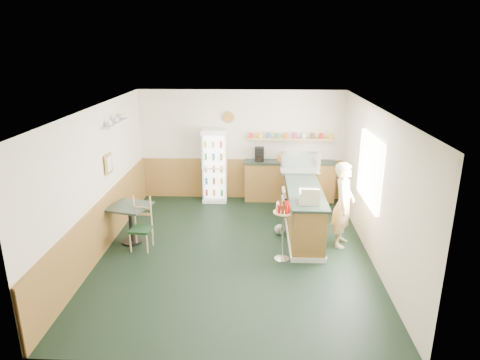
# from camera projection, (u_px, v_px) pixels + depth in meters

# --- Properties ---
(ground) EXTENTS (6.00, 6.00, 0.00)m
(ground) POSITION_uv_depth(u_px,v_px,m) (235.00, 251.00, 8.10)
(ground) COLOR black
(ground) RESTS_ON ground
(room_envelope) EXTENTS (5.04, 6.02, 2.72)m
(room_envelope) POSITION_uv_depth(u_px,v_px,m) (225.00, 163.00, 8.34)
(room_envelope) COLOR beige
(room_envelope) RESTS_ON ground
(service_counter) EXTENTS (0.68, 3.01, 1.01)m
(service_counter) POSITION_uv_depth(u_px,v_px,m) (302.00, 209.00, 8.93)
(service_counter) COLOR olive
(service_counter) RESTS_ON ground
(back_counter) EXTENTS (2.24, 0.42, 1.69)m
(back_counter) POSITION_uv_depth(u_px,v_px,m) (289.00, 179.00, 10.55)
(back_counter) COLOR olive
(back_counter) RESTS_ON ground
(drinks_fridge) EXTENTS (0.59, 0.52, 1.78)m
(drinks_fridge) POSITION_uv_depth(u_px,v_px,m) (215.00, 166.00, 10.46)
(drinks_fridge) COLOR white
(drinks_fridge) RESTS_ON ground
(display_case) EXTENTS (0.86, 0.45, 0.49)m
(display_case) POSITION_uv_depth(u_px,v_px,m) (300.00, 162.00, 9.40)
(display_case) COLOR silver
(display_case) RESTS_ON service_counter
(cash_register) EXTENTS (0.39, 0.41, 0.21)m
(cash_register) POSITION_uv_depth(u_px,v_px,m) (309.00, 197.00, 7.71)
(cash_register) COLOR beige
(cash_register) RESTS_ON service_counter
(shopkeeper) EXTENTS (0.55, 0.65, 1.67)m
(shopkeeper) POSITION_uv_depth(u_px,v_px,m) (343.00, 205.00, 8.12)
(shopkeeper) COLOR tan
(shopkeeper) RESTS_ON ground
(condiment_stand) EXTENTS (0.35, 0.35, 1.09)m
(condiment_stand) POSITION_uv_depth(u_px,v_px,m) (283.00, 221.00, 7.57)
(condiment_stand) COLOR silver
(condiment_stand) RESTS_ON ground
(newspaper_rack) EXTENTS (0.10, 0.48, 0.56)m
(newspaper_rack) POSITION_uv_depth(u_px,v_px,m) (284.00, 202.00, 9.18)
(newspaper_rack) COLOR black
(newspaper_rack) RESTS_ON ground
(cafe_table) EXTENTS (0.86, 0.86, 0.78)m
(cafe_table) POSITION_uv_depth(u_px,v_px,m) (130.00, 217.00, 8.30)
(cafe_table) COLOR black
(cafe_table) RESTS_ON ground
(cafe_chair) EXTENTS (0.40, 0.40, 1.02)m
(cafe_chair) POSITION_uv_depth(u_px,v_px,m) (142.00, 222.00, 8.11)
(cafe_chair) COLOR #163119
(cafe_chair) RESTS_ON ground
(dog_doorstop) EXTENTS (0.21, 0.27, 0.25)m
(dog_doorstop) POSITION_uv_depth(u_px,v_px,m) (280.00, 229.00, 8.76)
(dog_doorstop) COLOR #979791
(dog_doorstop) RESTS_ON ground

